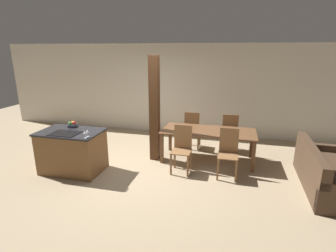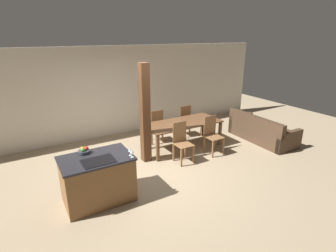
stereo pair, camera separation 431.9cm
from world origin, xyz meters
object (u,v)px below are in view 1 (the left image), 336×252
wine_glass_near (85,133)px  dining_chair_near_right (228,152)px  dining_table (208,134)px  dining_chair_near_left (182,148)px  couch (327,175)px  fruit_bowl (72,124)px  timber_post (155,109)px  wine_glass_middle (87,131)px  kitchen_island (72,151)px  dining_chair_far_right (230,132)px  dining_chair_far_left (192,129)px

wine_glass_near → dining_chair_near_right: wine_glass_near is taller
dining_table → dining_chair_near_left: (-0.48, -0.69, -0.13)m
dining_table → couch: (2.31, -0.77, -0.38)m
fruit_bowl → dining_chair_near_left: fruit_bowl is taller
dining_chair_near_left → timber_post: timber_post is taller
wine_glass_middle → couch: size_ratio=0.07×
kitchen_island → dining_chair_near_right: (3.22, 0.57, 0.07)m
wine_glass_near → kitchen_island: bearing=148.6°
dining_chair_far_right → couch: bearing=141.5°
kitchen_island → couch: kitchen_island is taller
dining_chair_near_right → dining_chair_far_left: bearing=124.7°
fruit_bowl → dining_chair_near_left: (2.39, 0.29, -0.43)m
dining_table → dining_chair_far_left: (-0.48, 0.69, -0.13)m
kitchen_island → timber_post: timber_post is taller
couch → dining_chair_near_left: bearing=89.7°
dining_chair_far_right → dining_chair_far_left: bearing=0.0°
dining_chair_near_left → dining_chair_far_right: size_ratio=1.00×
dining_chair_near_left → wine_glass_middle: bearing=-153.8°
fruit_bowl → timber_post: bearing=25.2°
wine_glass_near → dining_chair_near_left: (1.69, 0.92, -0.50)m
fruit_bowl → timber_post: (1.65, 0.77, 0.26)m
timber_post → dining_chair_near_left: bearing=-33.2°
fruit_bowl → dining_table: fruit_bowl is taller
fruit_bowl → dining_chair_far_right: size_ratio=0.22×
dining_chair_near_left → dining_chair_near_right: bearing=0.0°
fruit_bowl → dining_chair_far_right: 3.77m
wine_glass_middle → dining_chair_near_left: 1.95m
kitchen_island → dining_chair_far_left: dining_chair_far_left is taller
wine_glass_near → dining_chair_far_left: 2.90m
dining_chair_far_right → wine_glass_middle: bearing=39.9°
dining_chair_far_left → kitchen_island: bearing=40.8°
dining_chair_near_right → wine_glass_near: bearing=-160.9°
dining_table → timber_post: timber_post is taller
dining_chair_near_left → timber_post: 1.12m
wine_glass_middle → dining_chair_near_left: (1.69, 0.83, -0.50)m
timber_post → dining_chair_far_left: bearing=50.2°
kitchen_island → timber_post: (1.52, 1.06, 0.75)m
kitchen_island → dining_chair_far_right: dining_chair_far_right is taller
wine_glass_near → dining_chair_near_left: bearing=28.5°
fruit_bowl → dining_chair_near_right: bearing=4.9°
dining_chair_near_left → couch: dining_chair_near_left is taller
dining_table → dining_chair_near_left: 0.85m
wine_glass_middle → timber_post: bearing=54.4°
dining_table → dining_chair_near_left: bearing=-124.7°
dining_chair_far_left → couch: (2.79, -1.46, -0.25)m
kitchen_island → dining_chair_near_left: bearing=14.2°
timber_post → fruit_bowl: bearing=-154.8°
dining_table → dining_chair_far_right: size_ratio=2.14×
fruit_bowl → dining_chair_near_left: bearing=6.8°
dining_table → dining_chair_far_right: 0.85m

